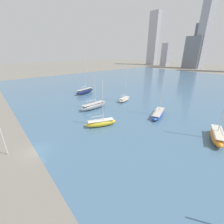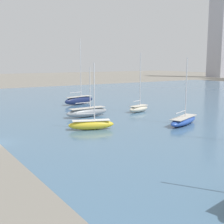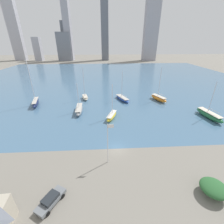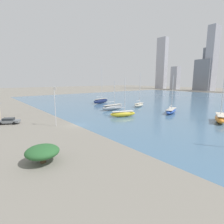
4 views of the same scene
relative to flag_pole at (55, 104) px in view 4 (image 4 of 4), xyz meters
The scene contains 11 objects.
ground_plane 6.86m from the flag_pole, 61.97° to the left, with size 500.00×500.00×0.00m, color gray.
harbor_water 74.29m from the flag_pole, 88.32° to the left, with size 180.00×140.00×0.00m.
flag_pole is the anchor object (origin of this frame).
yard_shrub 19.04m from the flag_pole, 26.15° to the right, with size 4.24×4.24×2.26m.
sailboat_gray 26.57m from the flag_pole, 110.86° to the left, with size 2.75×9.68×10.16m.
sailboat_yellow 19.76m from the flag_pole, 84.65° to the left, with size 4.58×7.83×11.14m.
sailboat_blue 36.28m from the flag_pole, 78.41° to the left, with size 6.01×9.90×11.97m.
sailboat_navy 41.78m from the flag_pole, 130.49° to the left, with size 4.15×9.71×17.14m.
sailboat_cream 38.53m from the flag_pole, 102.97° to the left, with size 3.62×6.41×13.29m.
sailboat_orange 40.68m from the flag_pole, 56.62° to the left, with size 5.55×8.74×13.51m.
parked_sedan_gray 13.06m from the flag_pole, 138.01° to the right, with size 4.05×5.18×1.48m.
Camera 4 is at (36.62, -18.50, 10.47)m, focal length 28.00 mm.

